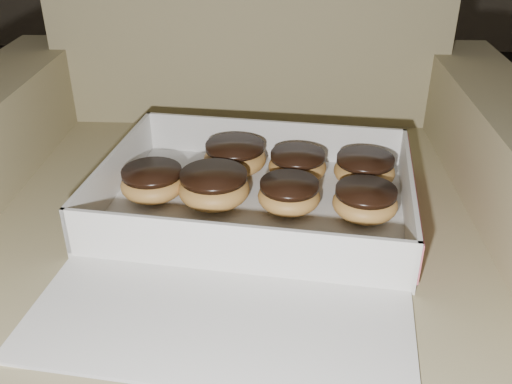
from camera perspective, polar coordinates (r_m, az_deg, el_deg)
The scene contains 13 objects.
floor at distance 1.29m, azimuth 10.36°, elevation -13.94°, with size 4.50×4.50×0.00m, color black.
armchair at distance 1.01m, azimuth -1.48°, elevation -5.03°, with size 0.94×0.79×0.98m.
bakery_box at distance 0.81m, azimuth -0.31°, elevation -2.48°, with size 0.50×0.57×0.07m.
donut_a at distance 0.91m, azimuth 4.16°, elevation 2.71°, with size 0.09×0.09×0.05m.
donut_b at distance 0.82m, azimuth 3.32°, elevation -0.28°, with size 0.09×0.09×0.05m.
donut_c at distance 0.84m, azimuth -4.22°, elevation 0.47°, with size 0.11×0.11×0.05m.
donut_d at distance 0.93m, azimuth -2.12°, elevation 3.53°, with size 0.10×0.10×0.05m.
donut_e at distance 0.82m, azimuth 10.85°, elevation -0.97°, with size 0.09×0.09×0.05m.
donut_f at distance 0.87m, azimuth -10.30°, elevation 0.94°, with size 0.10×0.10×0.05m.
donut_g at distance 0.91m, azimuth 10.79°, elevation 2.22°, with size 0.10×0.10×0.05m.
crumb_a at distance 0.75m, azimuth -1.86°, elevation -5.42°, with size 0.01×0.01×0.00m, color black.
crumb_b at distance 0.77m, azimuth -0.21°, elevation -4.66°, with size 0.01×0.01×0.00m, color black.
crumb_c at distance 0.79m, azimuth -13.98°, elevation -4.61°, with size 0.01×0.01×0.00m, color black.
Camera 1 is at (-0.18, -0.93, 0.88)m, focal length 40.00 mm.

